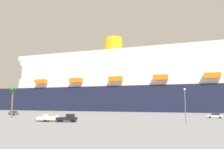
{
  "coord_description": "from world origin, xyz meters",
  "views": [
    {
      "loc": [
        26.93,
        -67.51,
        5.36
      ],
      "look_at": [
        -7.75,
        45.78,
        20.06
      ],
      "focal_mm": 36.16,
      "sensor_mm": 36.0,
      "label": 1
    }
  ],
  "objects": [
    {
      "name": "palm_tree",
      "position": [
        -32.44,
        1.31,
        8.87
      ],
      "size": [
        3.04,
        3.15,
        10.84
      ],
      "color": "brown",
      "rests_on": "ground_plane"
    },
    {
      "name": "ground_plane",
      "position": [
        0.0,
        30.0,
        0.0
      ],
      "size": [
        600.0,
        600.0,
        0.0
      ],
      "primitive_type": "plane",
      "color": "gray"
    },
    {
      "name": "street_lamp",
      "position": [
        27.84,
        -6.4,
        5.77
      ],
      "size": [
        0.56,
        0.56,
        9.01
      ],
      "color": "slate",
      "rests_on": "ground_plane"
    },
    {
      "name": "small_boat_on_trailer",
      "position": [
        -8.54,
        -11.26,
        0.96
      ],
      "size": [
        8.02,
        2.79,
        2.15
      ],
      "color": "#595960",
      "rests_on": "ground_plane"
    },
    {
      "name": "parked_car_green_wagon",
      "position": [
        -42.89,
        14.56,
        0.83
      ],
      "size": [
        4.53,
        2.67,
        1.58
      ],
      "color": "#2D723F",
      "rests_on": "ground_plane"
    },
    {
      "name": "pickup_truck",
      "position": [
        -3.41,
        -10.53,
        1.04
      ],
      "size": [
        5.83,
        2.9,
        2.2
      ],
      "color": "black",
      "rests_on": "ground_plane"
    },
    {
      "name": "parked_car_white_van",
      "position": [
        37.93,
        18.36,
        0.83
      ],
      "size": [
        4.96,
        2.55,
        1.58
      ],
      "color": "white",
      "rests_on": "ground_plane"
    },
    {
      "name": "cruise_ship",
      "position": [
        18.24,
        76.71,
        15.87
      ],
      "size": [
        268.41,
        44.99,
        57.64
      ],
      "color": "#191E38",
      "rests_on": "ground_plane"
    }
  ]
}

